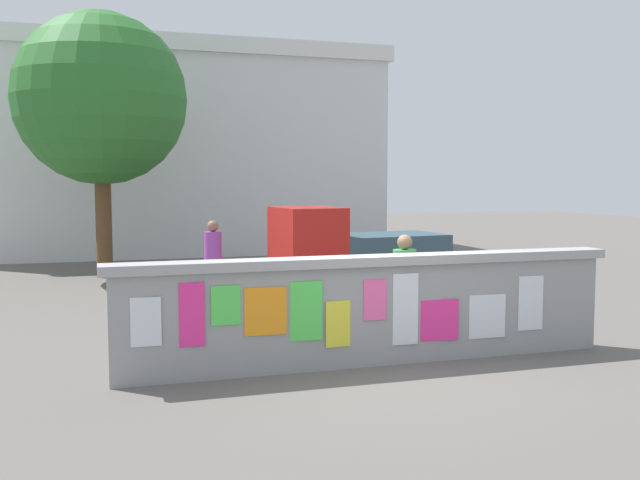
% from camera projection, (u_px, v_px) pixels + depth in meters
% --- Properties ---
extents(ground, '(60.00, 60.00, 0.00)m').
position_uv_depth(ground, '(248.00, 281.00, 16.98)').
color(ground, '#605B56').
extents(poster_wall, '(6.86, 0.42, 1.43)m').
position_uv_depth(poster_wall, '(373.00, 308.00, 9.31)').
color(poster_wall, gray).
rests_on(poster_wall, ground).
extents(auto_rickshaw_truck, '(3.73, 1.85, 1.85)m').
position_uv_depth(auto_rickshaw_truck, '(351.00, 252.00, 14.93)').
color(auto_rickshaw_truck, black).
rests_on(auto_rickshaw_truck, ground).
extents(motorcycle, '(1.90, 0.56, 0.87)m').
position_uv_depth(motorcycle, '(459.00, 297.00, 11.86)').
color(motorcycle, black).
rests_on(motorcycle, ground).
extents(bicycle_near, '(1.71, 0.44, 0.95)m').
position_uv_depth(bicycle_near, '(285.00, 323.00, 10.20)').
color(bicycle_near, black).
rests_on(bicycle_near, ground).
extents(person_walking, '(0.38, 0.38, 1.62)m').
position_uv_depth(person_walking, '(404.00, 278.00, 10.36)').
color(person_walking, '#BF6626').
rests_on(person_walking, ground).
extents(person_bystander, '(0.48, 0.48, 1.62)m').
position_uv_depth(person_bystander, '(213.00, 253.00, 13.89)').
color(person_bystander, '#BF6626').
rests_on(person_bystander, ground).
extents(tree_roadside, '(4.17, 4.17, 6.45)m').
position_uv_depth(tree_roadside, '(101.00, 100.00, 17.34)').
color(tree_roadside, brown).
rests_on(tree_roadside, ground).
extents(building_background, '(13.70, 6.75, 6.75)m').
position_uv_depth(building_background, '(171.00, 151.00, 24.64)').
color(building_background, silver).
rests_on(building_background, ground).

